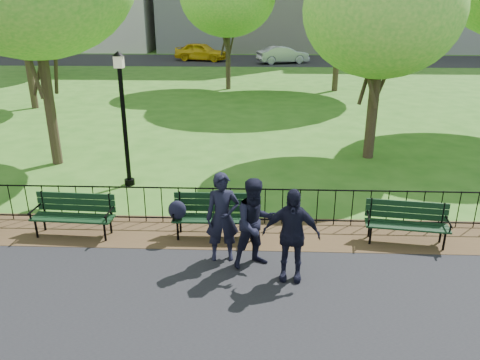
{
  "coord_description": "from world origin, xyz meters",
  "views": [
    {
      "loc": [
        0.42,
        -7.89,
        4.87
      ],
      "look_at": [
        0.04,
        1.5,
        1.29
      ],
      "focal_mm": 35.0,
      "sensor_mm": 36.0,
      "label": 1
    }
  ],
  "objects_px": {
    "park_bench_right_a": "(407,218)",
    "sedan_dark": "(382,52)",
    "person_right": "(291,235)",
    "lamppost": "(124,115)",
    "person_mid": "(256,223)",
    "sedan_silver": "(283,55)",
    "tree_near_e": "(383,10)",
    "park_bench_main": "(201,210)",
    "person_left": "(223,217)",
    "taxi": "(201,52)",
    "park_bench_left_a": "(74,210)"
  },
  "relations": [
    {
      "from": "lamppost",
      "to": "park_bench_main",
      "type": "bearing_deg",
      "value": -51.69
    },
    {
      "from": "park_bench_main",
      "to": "lamppost",
      "type": "distance_m",
      "value": 4.14
    },
    {
      "from": "person_mid",
      "to": "taxi",
      "type": "relative_size",
      "value": 0.39
    },
    {
      "from": "person_left",
      "to": "sedan_dark",
      "type": "height_order",
      "value": "person_left"
    },
    {
      "from": "park_bench_main",
      "to": "sedan_silver",
      "type": "bearing_deg",
      "value": 83.92
    },
    {
      "from": "park_bench_main",
      "to": "tree_near_e",
      "type": "height_order",
      "value": "tree_near_e"
    },
    {
      "from": "lamppost",
      "to": "tree_near_e",
      "type": "distance_m",
      "value": 8.28
    },
    {
      "from": "park_bench_left_a",
      "to": "park_bench_main",
      "type": "bearing_deg",
      "value": 3.0
    },
    {
      "from": "tree_near_e",
      "to": "taxi",
      "type": "distance_m",
      "value": 28.91
    },
    {
      "from": "park_bench_main",
      "to": "sedan_dark",
      "type": "height_order",
      "value": "sedan_dark"
    },
    {
      "from": "sedan_silver",
      "to": "taxi",
      "type": "bearing_deg",
      "value": 57.92
    },
    {
      "from": "person_mid",
      "to": "sedan_silver",
      "type": "xyz_separation_m",
      "value": [
        2.0,
        32.68,
        -0.19
      ]
    },
    {
      "from": "person_mid",
      "to": "taxi",
      "type": "distance_m",
      "value": 34.69
    },
    {
      "from": "park_bench_right_a",
      "to": "person_mid",
      "type": "distance_m",
      "value": 3.43
    },
    {
      "from": "park_bench_right_a",
      "to": "sedan_dark",
      "type": "distance_m",
      "value": 35.01
    },
    {
      "from": "person_left",
      "to": "taxi",
      "type": "height_order",
      "value": "person_left"
    },
    {
      "from": "sedan_silver",
      "to": "sedan_dark",
      "type": "distance_m",
      "value": 9.25
    },
    {
      "from": "tree_near_e",
      "to": "person_right",
      "type": "distance_m",
      "value": 8.91
    },
    {
      "from": "park_bench_right_a",
      "to": "person_left",
      "type": "bearing_deg",
      "value": -159.34
    },
    {
      "from": "lamppost",
      "to": "taxi",
      "type": "height_order",
      "value": "lamppost"
    },
    {
      "from": "park_bench_left_a",
      "to": "person_left",
      "type": "bearing_deg",
      "value": -12.53
    },
    {
      "from": "park_bench_right_a",
      "to": "person_right",
      "type": "xyz_separation_m",
      "value": [
        -2.57,
        -1.54,
        0.35
      ]
    },
    {
      "from": "tree_near_e",
      "to": "sedan_dark",
      "type": "distance_m",
      "value": 29.38
    },
    {
      "from": "person_mid",
      "to": "sedan_silver",
      "type": "distance_m",
      "value": 32.74
    },
    {
      "from": "person_mid",
      "to": "sedan_silver",
      "type": "relative_size",
      "value": 0.42
    },
    {
      "from": "park_bench_left_a",
      "to": "tree_near_e",
      "type": "height_order",
      "value": "tree_near_e"
    },
    {
      "from": "park_bench_main",
      "to": "lamppost",
      "type": "relative_size",
      "value": 0.52
    },
    {
      "from": "park_bench_left_a",
      "to": "park_bench_right_a",
      "type": "bearing_deg",
      "value": 2.75
    },
    {
      "from": "person_left",
      "to": "lamppost",
      "type": "bearing_deg",
      "value": 120.34
    },
    {
      "from": "lamppost",
      "to": "person_mid",
      "type": "bearing_deg",
      "value": -49.43
    },
    {
      "from": "person_left",
      "to": "sedan_dark",
      "type": "bearing_deg",
      "value": 65.57
    },
    {
      "from": "park_bench_main",
      "to": "sedan_silver",
      "type": "relative_size",
      "value": 0.44
    },
    {
      "from": "park_bench_right_a",
      "to": "taxi",
      "type": "distance_m",
      "value": 34.24
    },
    {
      "from": "park_bench_right_a",
      "to": "sedan_dark",
      "type": "relative_size",
      "value": 0.36
    },
    {
      "from": "person_left",
      "to": "person_right",
      "type": "relative_size",
      "value": 1.01
    },
    {
      "from": "park_bench_right_a",
      "to": "lamppost",
      "type": "height_order",
      "value": "lamppost"
    },
    {
      "from": "park_bench_left_a",
      "to": "lamppost",
      "type": "relative_size",
      "value": 0.49
    },
    {
      "from": "tree_near_e",
      "to": "sedan_silver",
      "type": "xyz_separation_m",
      "value": [
        -1.71,
        25.63,
        -3.93
      ]
    },
    {
      "from": "park_bench_main",
      "to": "person_left",
      "type": "xyz_separation_m",
      "value": [
        0.55,
        -0.94,
        0.29
      ]
    },
    {
      "from": "park_bench_left_a",
      "to": "person_mid",
      "type": "bearing_deg",
      "value": -13.05
    },
    {
      "from": "sedan_dark",
      "to": "person_mid",
      "type": "bearing_deg",
      "value": 162.78
    },
    {
      "from": "park_bench_right_a",
      "to": "person_right",
      "type": "bearing_deg",
      "value": -141.28
    },
    {
      "from": "sedan_silver",
      "to": "person_mid",
      "type": "bearing_deg",
      "value": 157.34
    },
    {
      "from": "park_bench_main",
      "to": "park_bench_right_a",
      "type": "xyz_separation_m",
      "value": [
        4.42,
        -0.05,
        -0.08
      ]
    },
    {
      "from": "park_bench_right_a",
      "to": "person_right",
      "type": "height_order",
      "value": "person_right"
    },
    {
      "from": "taxi",
      "to": "lamppost",
      "type": "bearing_deg",
      "value": -162.77
    },
    {
      "from": "sedan_dark",
      "to": "sedan_silver",
      "type": "bearing_deg",
      "value": 106.2
    },
    {
      "from": "park_bench_left_a",
      "to": "lamppost",
      "type": "bearing_deg",
      "value": 85.92
    },
    {
      "from": "park_bench_right_a",
      "to": "tree_near_e",
      "type": "relative_size",
      "value": 0.26
    },
    {
      "from": "tree_near_e",
      "to": "person_left",
      "type": "height_order",
      "value": "tree_near_e"
    }
  ]
}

